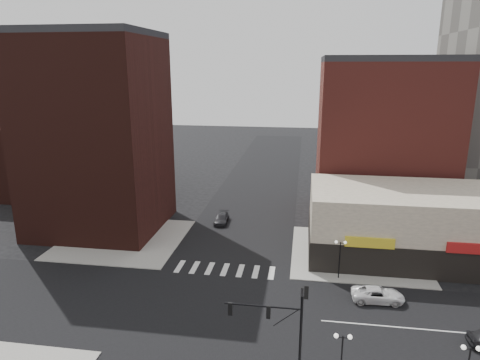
# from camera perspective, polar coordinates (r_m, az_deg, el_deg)

# --- Properties ---
(ground) EXTENTS (240.00, 240.00, 0.00)m
(ground) POSITION_cam_1_polar(r_m,az_deg,el_deg) (40.67, -4.11, -17.04)
(ground) COLOR black
(ground) RESTS_ON ground
(road_ew) EXTENTS (200.00, 14.00, 0.02)m
(road_ew) POSITION_cam_1_polar(r_m,az_deg,el_deg) (40.67, -4.11, -17.03)
(road_ew) COLOR black
(road_ew) RESTS_ON ground
(road_ns) EXTENTS (14.00, 200.00, 0.02)m
(road_ns) POSITION_cam_1_polar(r_m,az_deg,el_deg) (40.67, -4.11, -17.03)
(road_ns) COLOR black
(road_ns) RESTS_ON ground
(sidewalk_nw) EXTENTS (15.00, 15.00, 0.12)m
(sidewalk_nw) POSITION_cam_1_polar(r_m,az_deg,el_deg) (57.23, -15.26, -7.59)
(sidewalk_nw) COLOR gray
(sidewalk_nw) RESTS_ON ground
(sidewalk_ne) EXTENTS (15.00, 15.00, 0.12)m
(sidewalk_ne) POSITION_cam_1_polar(r_m,az_deg,el_deg) (53.05, 15.22, -9.44)
(sidewalk_ne) COLOR gray
(sidewalk_ne) RESTS_ON ground
(building_nw) EXTENTS (16.00, 15.00, 25.00)m
(building_nw) POSITION_cam_1_polar(r_m,az_deg,el_deg) (59.30, -18.54, 5.48)
(building_nw) COLOR #341510
(building_nw) RESTS_ON ground
(building_nw_low) EXTENTS (20.00, 18.00, 12.00)m
(building_nw_low) POSITION_cam_1_polar(r_m,az_deg,el_deg) (80.00, -21.49, 2.78)
(building_nw_low) COLOR #341510
(building_nw_low) RESTS_ON ground
(building_ne_midrise) EXTENTS (18.00, 15.00, 22.00)m
(building_ne_midrise) POSITION_cam_1_polar(r_m,az_deg,el_deg) (64.86, 18.45, 4.91)
(building_ne_midrise) COLOR maroon
(building_ne_midrise) RESTS_ON ground
(building_ne_row) EXTENTS (24.20, 12.20, 8.00)m
(building_ne_row) POSITION_cam_1_polar(r_m,az_deg,el_deg) (53.49, 22.37, -6.11)
(building_ne_row) COLOR beige
(building_ne_row) RESTS_ON ground
(traffic_signal) EXTENTS (5.59, 3.09, 7.77)m
(traffic_signal) POSITION_cam_1_polar(r_m,az_deg,el_deg) (30.63, 6.27, -17.93)
(traffic_signal) COLOR black
(traffic_signal) RESTS_ON ground
(street_lamp_se_a) EXTENTS (1.22, 0.32, 4.16)m
(street_lamp_se_a) POSITION_cam_1_polar(r_m,az_deg,el_deg) (31.57, 13.48, -20.85)
(street_lamp_se_a) COLOR black
(street_lamp_se_a) RESTS_ON sidewalk_se
(street_lamp_se_b) EXTENTS (1.22, 0.32, 4.16)m
(street_lamp_se_b) POSITION_cam_1_polar(r_m,az_deg,el_deg) (33.31, 28.25, -20.29)
(street_lamp_se_b) COLOR black
(street_lamp_se_b) RESTS_ON sidewalk_se
(street_lamp_ne) EXTENTS (1.22, 0.32, 4.16)m
(street_lamp_ne) POSITION_cam_1_polar(r_m,az_deg,el_deg) (45.57, 13.21, -9.03)
(street_lamp_ne) COLOR black
(street_lamp_ne) RESTS_ON sidewalk_ne
(white_suv) EXTENTS (4.98, 2.48, 1.36)m
(white_suv) POSITION_cam_1_polar(r_m,az_deg,el_deg) (43.69, 17.90, -14.33)
(white_suv) COLOR silver
(white_suv) RESTS_ON ground
(dark_sedan_north) EXTENTS (1.92, 4.43, 1.27)m
(dark_sedan_north) POSITION_cam_1_polar(r_m,az_deg,el_deg) (60.61, -2.47, -5.17)
(dark_sedan_north) COLOR black
(dark_sedan_north) RESTS_ON ground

